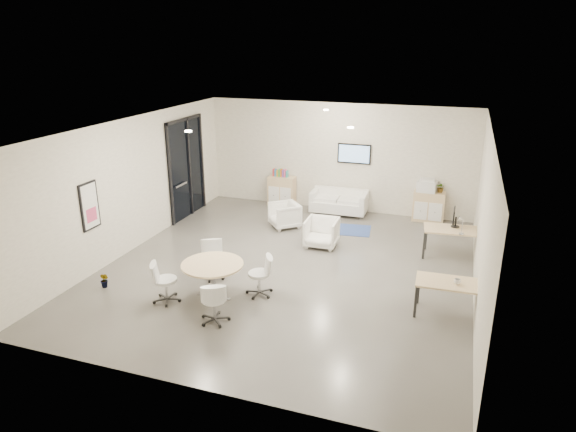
% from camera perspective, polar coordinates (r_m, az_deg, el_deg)
% --- Properties ---
extents(room_shell, '(9.60, 10.60, 4.80)m').
position_cam_1_polar(room_shell, '(11.20, 0.08, 1.73)').
color(room_shell, '#4D4A46').
rests_on(room_shell, ground).
extents(glass_door, '(0.09, 1.90, 2.85)m').
position_cam_1_polar(glass_door, '(15.03, -11.22, 5.55)').
color(glass_door, black).
rests_on(glass_door, room_shell).
extents(artwork, '(0.05, 0.54, 1.04)m').
position_cam_1_polar(artwork, '(11.80, -21.18, 1.04)').
color(artwork, black).
rests_on(artwork, room_shell).
extents(wall_tv, '(0.98, 0.06, 0.58)m').
position_cam_1_polar(wall_tv, '(15.21, 7.37, 6.87)').
color(wall_tv, black).
rests_on(wall_tv, room_shell).
extents(ceiling_spots, '(3.14, 4.14, 0.03)m').
position_cam_1_polar(ceiling_spots, '(11.67, 0.48, 10.43)').
color(ceiling_spots, '#FFEAC6').
rests_on(ceiling_spots, room_shell).
extents(sideboard_left, '(0.82, 0.42, 0.92)m').
position_cam_1_polar(sideboard_left, '(15.91, -0.69, 2.78)').
color(sideboard_left, '#D9B282').
rests_on(sideboard_left, room_shell).
extents(sideboard_right, '(0.86, 0.42, 0.86)m').
position_cam_1_polar(sideboard_right, '(15.09, 15.35, 1.03)').
color(sideboard_right, '#D9B282').
rests_on(sideboard_right, room_shell).
extents(books, '(0.47, 0.14, 0.22)m').
position_cam_1_polar(books, '(15.77, -0.84, 4.79)').
color(books, red).
rests_on(books, sideboard_left).
extents(printer, '(0.56, 0.49, 0.37)m').
position_cam_1_polar(printer, '(14.92, 15.20, 3.28)').
color(printer, white).
rests_on(printer, sideboard_right).
extents(loveseat, '(1.64, 0.84, 0.61)m').
position_cam_1_polar(loveseat, '(15.28, 5.71, 1.49)').
color(loveseat, white).
rests_on(loveseat, room_shell).
extents(blue_rug, '(1.43, 1.04, 0.01)m').
position_cam_1_polar(blue_rug, '(14.09, 6.41, -1.50)').
color(blue_rug, '#2D478B').
rests_on(blue_rug, room_shell).
extents(armchair_left, '(1.00, 1.00, 0.75)m').
position_cam_1_polar(armchair_left, '(14.09, -0.38, 0.23)').
color(armchair_left, white).
rests_on(armchair_left, room_shell).
extents(armchair_right, '(0.79, 0.75, 0.80)m').
position_cam_1_polar(armchair_right, '(12.81, 3.75, -1.70)').
color(armchair_right, white).
rests_on(armchair_right, room_shell).
extents(desk_rear, '(1.45, 0.83, 0.72)m').
position_cam_1_polar(desk_rear, '(12.66, 18.01, -1.69)').
color(desk_rear, '#D9B282').
rests_on(desk_rear, room_shell).
extents(desk_front, '(1.34, 0.71, 0.69)m').
position_cam_1_polar(desk_front, '(10.06, 17.79, -7.39)').
color(desk_front, '#D9B282').
rests_on(desk_front, room_shell).
extents(monitor, '(0.20, 0.50, 0.44)m').
position_cam_1_polar(monitor, '(12.70, 17.99, -0.14)').
color(monitor, black).
rests_on(monitor, desk_rear).
extents(round_table, '(1.23, 1.23, 0.75)m').
position_cam_1_polar(round_table, '(10.30, -8.39, -5.67)').
color(round_table, '#D9B282').
rests_on(round_table, room_shell).
extents(meeting_chairs, '(2.42, 2.42, 0.82)m').
position_cam_1_polar(meeting_chairs, '(10.41, -8.32, -6.95)').
color(meeting_chairs, white).
rests_on(meeting_chairs, room_shell).
extents(plant_cabinet, '(0.29, 0.31, 0.22)m').
position_cam_1_polar(plant_cabinet, '(14.95, 16.62, 2.94)').
color(plant_cabinet, '#3F7F3F').
rests_on(plant_cabinet, sideboard_right).
extents(plant_floor, '(0.25, 0.37, 0.15)m').
position_cam_1_polar(plant_floor, '(11.50, -19.66, -7.15)').
color(plant_floor, '#3F7F3F').
rests_on(plant_floor, room_shell).
extents(cup, '(0.14, 0.12, 0.12)m').
position_cam_1_polar(cup, '(9.97, 18.31, -6.87)').
color(cup, white).
rests_on(cup, desk_front).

